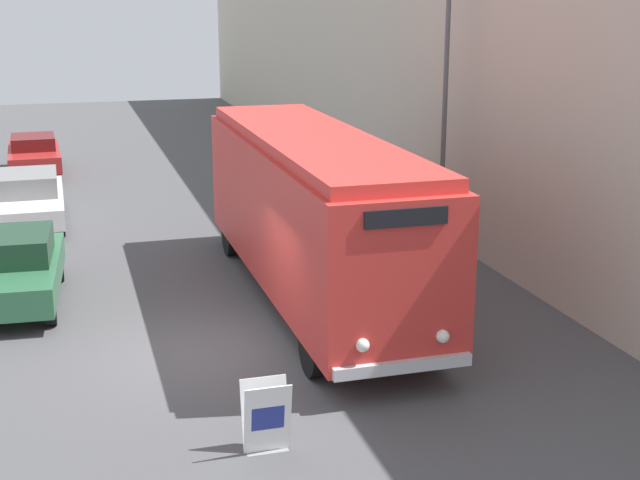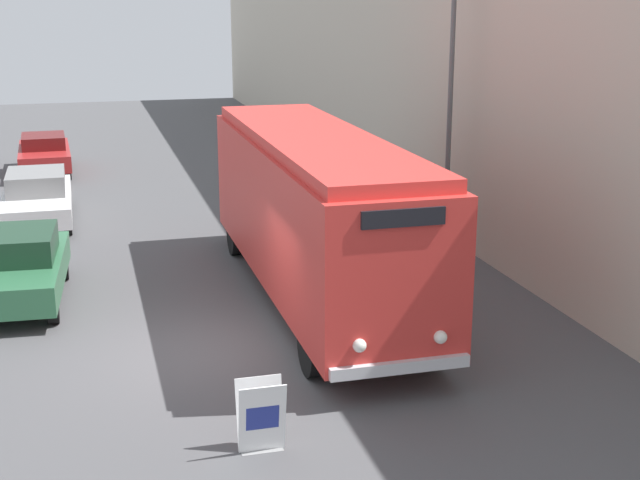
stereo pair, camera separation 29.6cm
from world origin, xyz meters
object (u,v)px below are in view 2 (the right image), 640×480
Objects in this scene: parked_car_near at (18,267)px; sign_board at (261,417)px; streetlamp at (452,64)px; vintage_bus at (315,208)px; parked_car_far at (44,153)px; parked_car_mid at (37,197)px.

sign_board is at bearing -60.72° from parked_car_near.
streetlamp is (6.42, 8.55, 4.18)m from sign_board.
vintage_bus reaches higher than parked_car_far.
vintage_bus is 5.40m from streetlamp.
vintage_bus is 2.41× the size of parked_car_far.
parked_car_near is 7.05m from parked_car_mid.
streetlamp is at bearing 31.27° from vintage_bus.
parked_car_mid is at bearing 103.51° from sign_board.
sign_board is (-2.43, -6.12, -1.48)m from vintage_bus.
parked_car_far is (-9.94, 13.47, -3.97)m from streetlamp.
parked_car_near reaches higher than parked_car_mid.
sign_board is 11.48m from streetlamp.
parked_car_mid is (0.15, 7.04, -0.05)m from parked_car_near.
parked_car_mid is (-3.52, 14.65, 0.21)m from sign_board.
vintage_bus is 9.84× the size of sign_board.
vintage_bus is at bearing 68.38° from sign_board.
parked_car_near is (-10.09, -0.94, -3.93)m from streetlamp.
vintage_bus is 10.47m from parked_car_mid.
parked_car_mid reaches higher than sign_board.
parked_car_mid is (-9.94, 6.10, -3.98)m from streetlamp.
parked_car_near is (-6.09, 1.48, -1.23)m from vintage_bus.
sign_board is 0.24× the size of parked_car_near.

